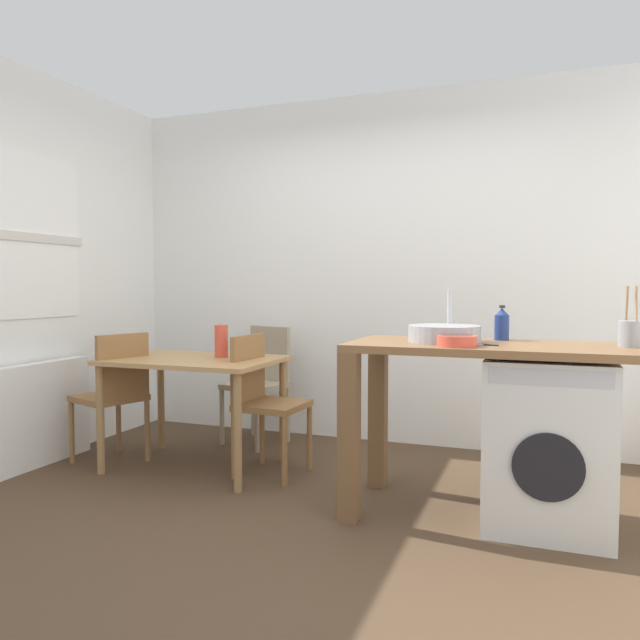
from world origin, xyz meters
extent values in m
plane|color=#4C3826|center=(0.00, 0.00, 0.00)|extent=(5.46, 5.46, 0.00)
cube|color=white|center=(0.00, 1.75, 1.35)|extent=(4.60, 0.10, 2.70)
cube|color=white|center=(-2.10, 0.30, 1.55)|extent=(0.01, 0.90, 1.10)
cube|color=beige|center=(-2.09, 0.30, 1.55)|extent=(0.02, 0.96, 0.06)
cube|color=white|center=(-2.02, 0.30, 0.35)|extent=(0.10, 0.80, 0.70)
cube|color=tan|center=(-1.00, 0.59, 0.72)|extent=(1.10, 0.76, 0.03)
cylinder|color=#977045|center=(-1.50, 0.26, 0.35)|extent=(0.05, 0.05, 0.71)
cylinder|color=#977045|center=(-0.50, 0.26, 0.35)|extent=(0.05, 0.05, 0.71)
cylinder|color=#977045|center=(-1.50, 0.92, 0.35)|extent=(0.05, 0.05, 0.71)
cylinder|color=#977045|center=(-0.50, 0.92, 0.35)|extent=(0.05, 0.05, 0.71)
cube|color=olive|center=(-1.62, 0.49, 0.45)|extent=(0.51, 0.51, 0.04)
cube|color=olive|center=(-1.45, 0.43, 0.68)|extent=(0.16, 0.37, 0.45)
cylinder|color=olive|center=(-1.85, 0.38, 0.23)|extent=(0.04, 0.04, 0.45)
cylinder|color=olive|center=(-1.73, 0.72, 0.23)|extent=(0.04, 0.04, 0.45)
cylinder|color=olive|center=(-1.51, 0.26, 0.23)|extent=(0.04, 0.04, 0.45)
cylinder|color=olive|center=(-1.39, 0.60, 0.23)|extent=(0.04, 0.04, 0.45)
cube|color=olive|center=(-0.45, 0.64, 0.45)|extent=(0.42, 0.42, 0.04)
cube|color=olive|center=(-0.63, 0.65, 0.68)|extent=(0.06, 0.38, 0.45)
cylinder|color=olive|center=(-0.26, 0.81, 0.23)|extent=(0.04, 0.04, 0.45)
cylinder|color=olive|center=(-0.28, 0.45, 0.23)|extent=(0.04, 0.04, 0.45)
cylinder|color=olive|center=(-0.61, 0.83, 0.23)|extent=(0.04, 0.04, 0.45)
cylinder|color=olive|center=(-0.64, 0.48, 0.23)|extent=(0.04, 0.04, 0.45)
cube|color=gray|center=(-0.90, 1.29, 0.45)|extent=(0.49, 0.49, 0.04)
cube|color=gray|center=(-0.85, 1.47, 0.68)|extent=(0.38, 0.13, 0.45)
cylinder|color=gray|center=(-0.77, 1.07, 0.23)|extent=(0.04, 0.04, 0.45)
cylinder|color=gray|center=(-1.12, 1.17, 0.23)|extent=(0.04, 0.04, 0.45)
cylinder|color=gray|center=(-0.68, 1.42, 0.23)|extent=(0.04, 0.04, 0.45)
cylinder|color=gray|center=(-1.02, 1.51, 0.23)|extent=(0.04, 0.04, 0.45)
cube|color=brown|center=(0.95, 0.37, 0.90)|extent=(1.50, 0.68, 0.04)
cube|color=brown|center=(0.25, 0.08, 0.44)|extent=(0.10, 0.10, 0.88)
cube|color=brown|center=(0.25, 0.66, 0.44)|extent=(0.10, 0.10, 0.88)
cube|color=silver|center=(1.21, 0.37, 0.43)|extent=(0.60, 0.60, 0.86)
cylinder|color=black|center=(1.21, 0.06, 0.39)|extent=(0.32, 0.02, 0.32)
cube|color=#B2B2B7|center=(1.21, 0.07, 0.80)|extent=(0.54, 0.01, 0.08)
cylinder|color=#9EA0A5|center=(0.69, 0.37, 0.97)|extent=(0.38, 0.38, 0.09)
cylinder|color=#B2B2B7|center=(0.69, 0.55, 1.06)|extent=(0.02, 0.02, 0.28)
cylinder|color=navy|center=(0.97, 0.61, 0.99)|extent=(0.08, 0.08, 0.14)
cone|color=navy|center=(0.97, 0.61, 1.08)|extent=(0.07, 0.07, 0.04)
cylinder|color=#262626|center=(0.97, 0.61, 1.11)|extent=(0.03, 0.03, 0.02)
cylinder|color=#D84C38|center=(0.78, 0.17, 0.95)|extent=(0.20, 0.20, 0.05)
cylinder|color=maroon|center=(0.78, 0.17, 0.96)|extent=(0.16, 0.16, 0.03)
cylinder|color=gray|center=(1.58, 0.42, 0.99)|extent=(0.11, 0.11, 0.13)
cylinder|color=#99724C|center=(1.56, 0.43, 1.13)|extent=(0.01, 0.04, 0.18)
cylinder|color=#99724C|center=(1.60, 0.41, 1.13)|extent=(0.01, 0.05, 0.18)
cylinder|color=#D84C38|center=(-0.85, 0.69, 0.85)|extent=(0.09, 0.09, 0.22)
cube|color=#B2B2B7|center=(0.90, 0.27, 0.92)|extent=(0.15, 0.06, 0.01)
cube|color=#262628|center=(0.90, 0.27, 0.92)|extent=(0.15, 0.06, 0.01)
camera|label=1|loc=(1.18, -2.85, 1.22)|focal=33.73mm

